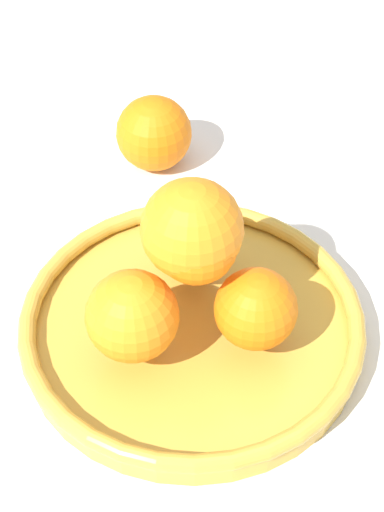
% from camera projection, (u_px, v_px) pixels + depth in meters
% --- Properties ---
extents(ground_plane, '(4.00, 4.00, 0.00)m').
position_uv_depth(ground_plane, '(192.00, 338.00, 0.75)').
color(ground_plane, silver).
extents(fruit_bowl, '(0.30, 0.30, 0.03)m').
position_uv_depth(fruit_bowl, '(192.00, 326.00, 0.74)').
color(fruit_bowl, gold).
rests_on(fruit_bowl, ground_plane).
extents(orange_pile, '(0.17, 0.16, 0.14)m').
position_uv_depth(orange_pile, '(189.00, 267.00, 0.68)').
color(orange_pile, orange).
rests_on(orange_pile, fruit_bowl).
extents(stray_orange, '(0.08, 0.08, 0.08)m').
position_uv_depth(stray_orange, '(154.00, 133.00, 0.90)').
color(stray_orange, orange).
rests_on(stray_orange, ground_plane).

